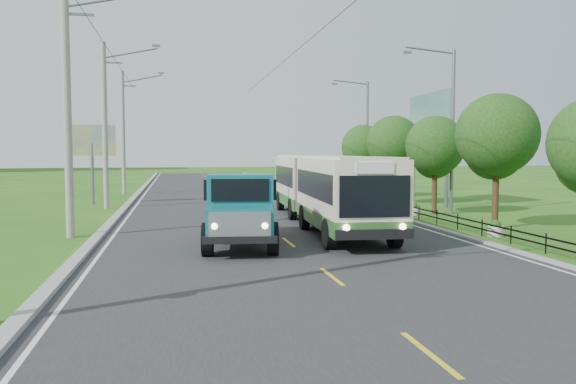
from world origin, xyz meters
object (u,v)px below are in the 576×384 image
object	(u,v)px
planter_far	(365,198)
streetlight_mid	(450,125)
dump_truck	(241,205)
billboard_right	(430,123)
pole_mid	(105,124)
tree_fourth	(435,149)
pole_far	(124,132)
pole_near	(68,109)
tree_fifth	(394,146)
bus	(324,185)
planter_mid	(414,210)
tree_back	(363,149)
billboard_left	(92,145)
tree_third	(496,139)
streetlight_far	(365,134)
planter_near	(495,229)

from	to	relation	value
planter_far	streetlight_mid	bearing A→B (deg)	-75.68
streetlight_mid	dump_truck	world-z (taller)	streetlight_mid
planter_far	billboard_right	bearing A→B (deg)	-28.39
pole_mid	tree_fourth	bearing A→B (deg)	-20.74
pole_far	dump_truck	size ratio (longest dim) A/B	1.53
pole_near	tree_fourth	xyz separation A→B (m)	(18.12, 5.14, -1.51)
tree_fifth	bus	distance (m)	11.91
planter_mid	tree_back	bearing A→B (deg)	84.09
pole_far	planter_mid	world-z (taller)	pole_far
pole_far	billboard_left	size ratio (longest dim) A/B	1.92
tree_third	planter_mid	xyz separation A→B (m)	(-1.26, 5.86, -3.70)
pole_near	billboard_left	size ratio (longest dim) A/B	1.92
tree_fourth	pole_far	bearing A→B (deg)	133.85
pole_mid	tree_fifth	size ratio (longest dim) A/B	1.72
planter_far	planter_mid	bearing A→B (deg)	-90.00
billboard_right	streetlight_far	bearing A→B (deg)	101.71
tree_fourth	tree_fifth	distance (m)	6.01
streetlight_mid	tree_third	bearing A→B (deg)	-97.64
pole_mid	planter_mid	size ratio (longest dim) A/B	14.93
tree_fourth	planter_mid	bearing A→B (deg)	-173.61
pole_far	planter_near	world-z (taller)	pole_far
streetlight_mid	bus	world-z (taller)	streetlight_mid
planter_far	billboard_right	world-z (taller)	billboard_right
tree_fourth	tree_back	xyz separation A→B (m)	(0.00, 12.00, 0.07)
pole_mid	tree_third	bearing A→B (deg)	-35.36
bus	pole_near	bearing A→B (deg)	-167.11
streetlight_mid	billboard_right	world-z (taller)	streetlight_mid
tree_back	bus	size ratio (longest dim) A/B	0.33
streetlight_mid	streetlight_far	xyz separation A→B (m)	(0.00, 14.00, 0.00)
streetlight_mid	planter_mid	xyz separation A→B (m)	(-2.04, -0.00, -4.62)
pole_mid	tree_back	size ratio (longest dim) A/B	1.82
tree_fourth	planter_mid	world-z (taller)	tree_fourth
planter_near	planter_far	xyz separation A→B (m)	(0.00, 16.00, 0.00)
pole_far	tree_fifth	world-z (taller)	pole_far
pole_far	tree_third	size ratio (longest dim) A/B	1.67
tree_back	streetlight_far	size ratio (longest dim) A/B	0.61
billboard_right	pole_far	bearing A→B (deg)	147.70
streetlight_mid	planter_near	world-z (taller)	streetlight_mid
pole_near	tree_fourth	bearing A→B (deg)	15.84
bus	billboard_left	bearing A→B (deg)	136.11
pole_near	planter_near	distance (m)	17.79
planter_mid	bus	world-z (taller)	bus
streetlight_mid	billboard_left	bearing A→B (deg)	153.60
planter_near	billboard_left	bearing A→B (deg)	135.16
tree_third	planter_near	size ratio (longest dim) A/B	8.96
streetlight_mid	pole_far	bearing A→B (deg)	134.86
pole_mid	tree_fourth	size ratio (longest dim) A/B	1.85
streetlight_far	billboard_left	xyz separation A→B (m)	(-20.14, -4.00, -1.04)
streetlight_far	billboard_right	xyz separation A→B (m)	(1.66, -8.00, 0.44)
pole_far	planter_near	distance (m)	32.19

